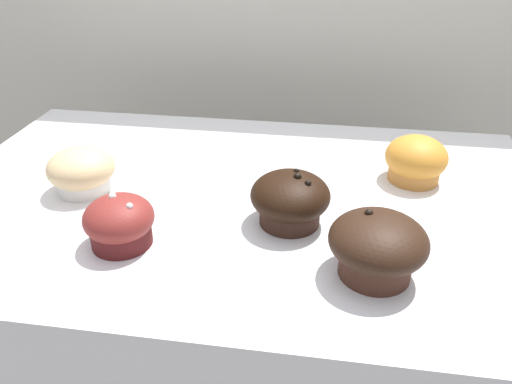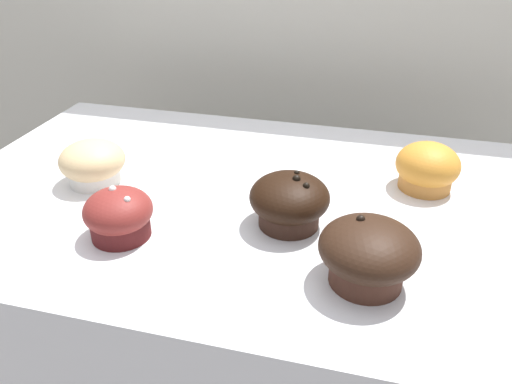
{
  "view_description": "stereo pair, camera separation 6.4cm",
  "coord_description": "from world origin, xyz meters",
  "px_view_note": "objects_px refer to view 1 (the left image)",
  "views": [
    {
      "loc": [
        0.13,
        -0.69,
        1.35
      ],
      "look_at": [
        0.04,
        -0.07,
        0.99
      ],
      "focal_mm": 35.0,
      "sensor_mm": 36.0,
      "label": 1
    },
    {
      "loc": [
        0.19,
        -0.67,
        1.35
      ],
      "look_at": [
        0.04,
        -0.07,
        0.99
      ],
      "focal_mm": 35.0,
      "sensor_mm": 36.0,
      "label": 2
    }
  ],
  "objects_px": {
    "muffin_back_right": "(82,171)",
    "muffin_front_right": "(378,246)",
    "muffin_back_left": "(119,222)",
    "muffin_front_center": "(416,160)",
    "muffin_front_left": "(290,199)"
  },
  "relations": [
    {
      "from": "muffin_back_left",
      "to": "muffin_back_right",
      "type": "height_order",
      "value": "muffin_back_left"
    },
    {
      "from": "muffin_back_left",
      "to": "muffin_front_left",
      "type": "height_order",
      "value": "muffin_front_left"
    },
    {
      "from": "muffin_front_center",
      "to": "muffin_front_right",
      "type": "height_order",
      "value": "muffin_front_right"
    },
    {
      "from": "muffin_back_right",
      "to": "muffin_front_right",
      "type": "xyz_separation_m",
      "value": [
        0.46,
        -0.15,
        0.01
      ]
    },
    {
      "from": "muffin_back_right",
      "to": "muffin_front_left",
      "type": "height_order",
      "value": "muffin_front_left"
    },
    {
      "from": "muffin_back_right",
      "to": "muffin_front_left",
      "type": "distance_m",
      "value": 0.34
    },
    {
      "from": "muffin_back_right",
      "to": "muffin_back_left",
      "type": "bearing_deg",
      "value": -48.38
    },
    {
      "from": "muffin_back_left",
      "to": "muffin_front_left",
      "type": "xyz_separation_m",
      "value": [
        0.22,
        0.09,
        0.0
      ]
    },
    {
      "from": "muffin_back_left",
      "to": "muffin_front_right",
      "type": "xyz_separation_m",
      "value": [
        0.34,
        -0.02,
        0.01
      ]
    },
    {
      "from": "muffin_front_center",
      "to": "muffin_back_left",
      "type": "distance_m",
      "value": 0.49
    },
    {
      "from": "muffin_front_center",
      "to": "muffin_back_left",
      "type": "bearing_deg",
      "value": -149.13
    },
    {
      "from": "muffin_front_left",
      "to": "muffin_back_right",
      "type": "bearing_deg",
      "value": 172.58
    },
    {
      "from": "muffin_front_center",
      "to": "muffin_back_right",
      "type": "distance_m",
      "value": 0.55
    },
    {
      "from": "muffin_back_left",
      "to": "muffin_front_left",
      "type": "distance_m",
      "value": 0.24
    },
    {
      "from": "muffin_back_right",
      "to": "muffin_front_left",
      "type": "bearing_deg",
      "value": -7.42
    }
  ]
}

